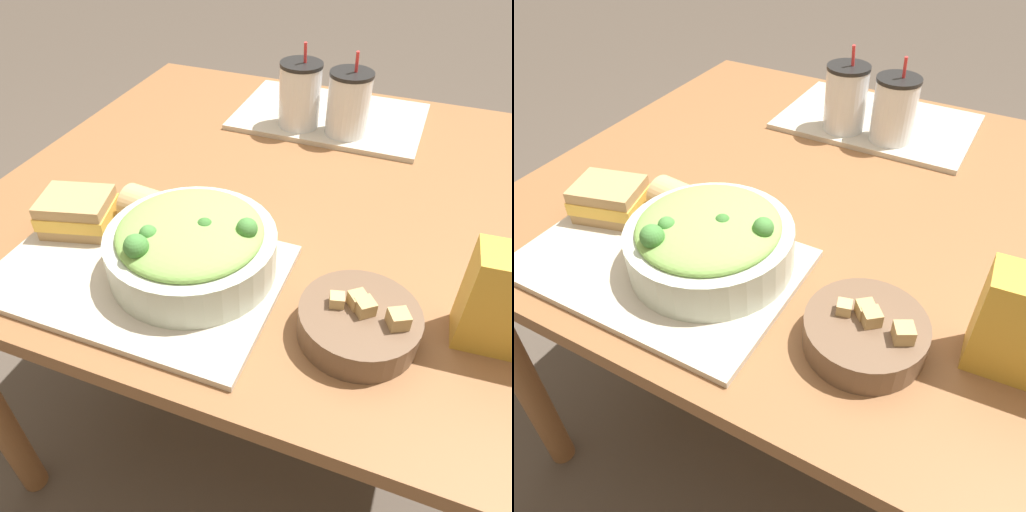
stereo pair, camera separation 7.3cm
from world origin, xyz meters
The scene contains 10 objects.
ground_plane centered at (0.00, 0.00, 0.00)m, with size 12.00×12.00×0.00m, color #4C4238.
dining_table centered at (0.00, 0.00, 0.64)m, with size 1.13×1.06×0.74m.
tray_near centered at (-0.14, -0.34, 0.75)m, with size 0.45×0.30×0.01m.
tray_far centered at (0.00, 0.33, 0.75)m, with size 0.45×0.30×0.01m.
salad_bowl centered at (-0.06, -0.30, 0.80)m, with size 0.27×0.27×0.11m.
soup_bowl centered at (0.21, -0.34, 0.77)m, with size 0.17×0.17×0.07m.
sandwich_near centered at (-0.29, -0.28, 0.79)m, with size 0.14×0.12×0.06m.
baguette_near centered at (-0.15, -0.23, 0.79)m, with size 0.15×0.08×0.07m.
drink_cup_dark centered at (-0.06, 0.25, 0.82)m, with size 0.10×0.10×0.19m.
drink_cup_red centered at (0.06, 0.25, 0.82)m, with size 0.10×0.10×0.19m.
Camera 2 is at (0.32, -0.79, 1.29)m, focal length 35.00 mm.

